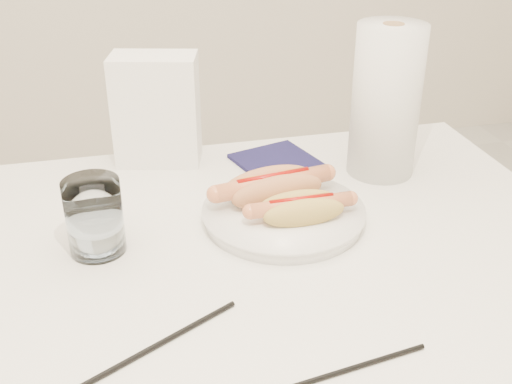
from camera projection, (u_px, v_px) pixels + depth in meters
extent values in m
cube|color=white|center=(206.00, 269.00, 0.94)|extent=(1.20, 0.80, 0.04)
cylinder|color=silver|center=(411.00, 288.00, 1.52)|extent=(0.04, 0.04, 0.71)
cylinder|color=white|center=(283.00, 216.00, 1.01)|extent=(0.28, 0.28, 0.02)
ellipsoid|color=#C88050|center=(278.00, 192.00, 1.01)|extent=(0.16, 0.06, 0.05)
ellipsoid|color=#C88050|center=(269.00, 182.00, 1.04)|extent=(0.16, 0.06, 0.05)
ellipsoid|color=#C88050|center=(273.00, 194.00, 1.03)|extent=(0.15, 0.08, 0.03)
cylinder|color=#D4774A|center=(273.00, 183.00, 1.02)|extent=(0.20, 0.06, 0.03)
cylinder|color=#990A05|center=(273.00, 176.00, 1.01)|extent=(0.12, 0.03, 0.01)
ellipsoid|color=tan|center=(304.00, 213.00, 0.96)|extent=(0.13, 0.04, 0.04)
ellipsoid|color=tan|center=(298.00, 204.00, 0.98)|extent=(0.13, 0.04, 0.04)
ellipsoid|color=tan|center=(301.00, 214.00, 0.97)|extent=(0.12, 0.05, 0.02)
cylinder|color=#D5774B|center=(301.00, 205.00, 0.97)|extent=(0.16, 0.03, 0.02)
cylinder|color=#990A05|center=(301.00, 199.00, 0.96)|extent=(0.10, 0.01, 0.01)
cylinder|color=silver|center=(94.00, 217.00, 0.92)|extent=(0.08, 0.08, 0.11)
cylinder|color=black|center=(162.00, 342.00, 0.76)|extent=(0.20, 0.11, 0.01)
cylinder|color=black|center=(351.00, 369.00, 0.72)|extent=(0.20, 0.04, 0.01)
cube|color=white|center=(157.00, 110.00, 1.17)|extent=(0.17, 0.12, 0.21)
cube|color=#15133C|center=(276.00, 161.00, 1.21)|extent=(0.17, 0.17, 0.01)
cylinder|color=silver|center=(386.00, 101.00, 1.12)|extent=(0.16, 0.16, 0.27)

